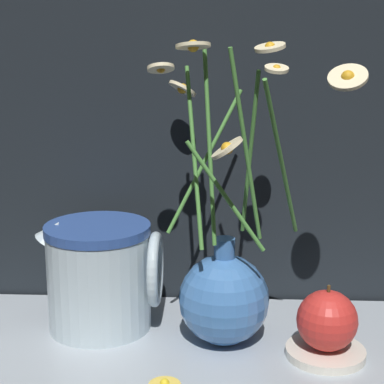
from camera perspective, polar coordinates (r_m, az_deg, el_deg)
ground_plane at (r=0.84m, az=-1.20°, el=-13.99°), size 6.00×6.00×0.00m
shelf at (r=0.84m, az=-1.20°, el=-13.62°), size 0.78×0.29×0.01m
vase_with_flowers at (r=0.81m, az=2.91°, el=-8.60°), size 0.25×0.22×0.37m
ceramic_pitcher at (r=0.86m, az=-8.11°, el=-7.04°), size 0.16×0.14×0.15m
saucer_plate at (r=0.82m, az=11.77°, el=-13.77°), size 0.10×0.10×0.01m
orange_fruit at (r=0.80m, az=11.92°, el=-11.11°), size 0.07×0.07×0.08m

